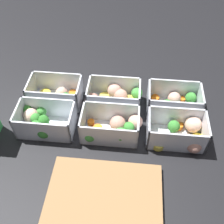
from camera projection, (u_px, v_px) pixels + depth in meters
ground_plane at (112, 118)px, 0.82m from camera, size 4.00×4.00×0.00m
container_near_left at (174, 104)px, 0.82m from camera, size 0.17×0.12×0.08m
container_near_center at (114, 97)px, 0.84m from camera, size 0.19×0.12×0.08m
container_near_right at (57, 95)px, 0.85m from camera, size 0.17×0.10×0.08m
container_far_left at (182, 132)px, 0.75m from camera, size 0.17×0.14×0.08m
container_far_center at (115, 127)px, 0.76m from camera, size 0.18×0.11×0.08m
container_far_right at (41, 121)px, 0.77m from camera, size 0.17×0.11×0.08m
cutting_board at (105, 194)px, 0.64m from camera, size 0.28×0.18×0.02m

